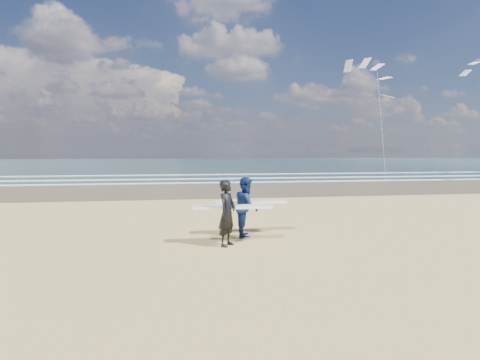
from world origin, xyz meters
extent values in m
cube|color=#4F3B2A|center=(20.00, 18.00, 0.01)|extent=(220.00, 12.00, 0.01)
cube|color=#172E32|center=(20.00, 72.00, 0.01)|extent=(220.00, 100.00, 0.02)
cube|color=white|center=(20.00, 22.80, 0.05)|extent=(220.00, 0.50, 0.05)
cube|color=white|center=(20.00, 27.50, 0.05)|extent=(220.00, 0.50, 0.05)
cube|color=white|center=(20.00, 34.00, 0.05)|extent=(220.00, 0.50, 0.05)
imported|color=black|center=(0.52, 0.88, 0.89)|extent=(0.72, 0.78, 1.78)
cube|color=white|center=(0.72, 1.23, 1.01)|extent=(2.23, 0.65, 0.07)
imported|color=#0D1D4D|center=(1.27, 2.09, 0.89)|extent=(0.80, 0.96, 1.78)
cube|color=white|center=(1.47, 2.44, 0.99)|extent=(2.21, 0.58, 0.07)
cube|color=slate|center=(17.63, 23.72, 0.05)|extent=(0.12, 0.12, 0.10)
camera|label=1|loc=(-1.09, -10.38, 2.58)|focal=32.00mm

